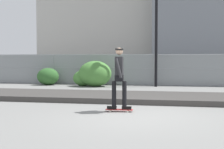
{
  "coord_description": "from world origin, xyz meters",
  "views": [
    {
      "loc": [
        0.83,
        -8.19,
        1.55
      ],
      "look_at": [
        -1.27,
        3.1,
        0.97
      ],
      "focal_mm": 48.79,
      "sensor_mm": 36.0,
      "label": 1
    }
  ],
  "objects_px": {
    "shrub_left": "(48,76)",
    "shrub_right": "(95,74)",
    "parked_car_mid": "(214,70)",
    "parked_car_near": "(110,69)",
    "street_lamp": "(156,12)",
    "skater": "(119,74)",
    "shrub_center": "(83,78)",
    "skateboard": "(119,110)"
  },
  "relations": [
    {
      "from": "skateboard",
      "to": "shrub_left",
      "type": "relative_size",
      "value": 0.61
    },
    {
      "from": "parked_car_near",
      "to": "parked_car_mid",
      "type": "distance_m",
      "value": 6.96
    },
    {
      "from": "shrub_center",
      "to": "skater",
      "type": "bearing_deg",
      "value": -67.1
    },
    {
      "from": "skateboard",
      "to": "shrub_right",
      "type": "distance_m",
      "value": 8.45
    },
    {
      "from": "skater",
      "to": "shrub_center",
      "type": "distance_m",
      "value": 8.84
    },
    {
      "from": "street_lamp",
      "to": "shrub_center",
      "type": "relative_size",
      "value": 5.69
    },
    {
      "from": "skater",
      "to": "shrub_left",
      "type": "bearing_deg",
      "value": 124.15
    },
    {
      "from": "parked_car_near",
      "to": "shrub_right",
      "type": "relative_size",
      "value": 2.36
    },
    {
      "from": "shrub_center",
      "to": "shrub_right",
      "type": "bearing_deg",
      "value": -10.87
    },
    {
      "from": "street_lamp",
      "to": "parked_car_near",
      "type": "bearing_deg",
      "value": 132.73
    },
    {
      "from": "shrub_center",
      "to": "parked_car_near",
      "type": "bearing_deg",
      "value": 77.87
    },
    {
      "from": "shrub_right",
      "to": "parked_car_mid",
      "type": "bearing_deg",
      "value": 30.66
    },
    {
      "from": "shrub_right",
      "to": "shrub_center",
      "type": "bearing_deg",
      "value": 169.13
    },
    {
      "from": "skateboard",
      "to": "street_lamp",
      "type": "distance_m",
      "value": 9.45
    },
    {
      "from": "skateboard",
      "to": "shrub_center",
      "type": "bearing_deg",
      "value": 112.9
    },
    {
      "from": "shrub_left",
      "to": "shrub_right",
      "type": "distance_m",
      "value": 3.05
    },
    {
      "from": "skater",
      "to": "street_lamp",
      "type": "xyz_separation_m",
      "value": [
        0.73,
        8.48,
        3.05
      ]
    },
    {
      "from": "skateboard",
      "to": "shrub_right",
      "type": "height_order",
      "value": "shrub_right"
    },
    {
      "from": "skateboard",
      "to": "parked_car_mid",
      "type": "relative_size",
      "value": 0.18
    },
    {
      "from": "skater",
      "to": "shrub_right",
      "type": "height_order",
      "value": "skater"
    },
    {
      "from": "street_lamp",
      "to": "parked_car_mid",
      "type": "relative_size",
      "value": 1.51
    },
    {
      "from": "skateboard",
      "to": "skater",
      "type": "xyz_separation_m",
      "value": [
        0.0,
        0.0,
        1.05
      ]
    },
    {
      "from": "parked_car_near",
      "to": "shrub_left",
      "type": "distance_m",
      "value": 4.82
    },
    {
      "from": "parked_car_near",
      "to": "shrub_right",
      "type": "bearing_deg",
      "value": -91.43
    },
    {
      "from": "skateboard",
      "to": "parked_car_near",
      "type": "relative_size",
      "value": 0.18
    },
    {
      "from": "shrub_right",
      "to": "street_lamp",
      "type": "bearing_deg",
      "value": 8.37
    },
    {
      "from": "skateboard",
      "to": "parked_car_mid",
      "type": "bearing_deg",
      "value": 70.22
    },
    {
      "from": "street_lamp",
      "to": "skater",
      "type": "bearing_deg",
      "value": -94.89
    },
    {
      "from": "skater",
      "to": "shrub_left",
      "type": "height_order",
      "value": "skater"
    },
    {
      "from": "parked_car_near",
      "to": "skater",
      "type": "bearing_deg",
      "value": -77.91
    },
    {
      "from": "street_lamp",
      "to": "parked_car_near",
      "type": "relative_size",
      "value": 1.5
    },
    {
      "from": "street_lamp",
      "to": "shrub_right",
      "type": "height_order",
      "value": "street_lamp"
    },
    {
      "from": "skater",
      "to": "parked_car_near",
      "type": "xyz_separation_m",
      "value": [
        -2.58,
        12.07,
        -0.27
      ]
    },
    {
      "from": "skateboard",
      "to": "shrub_left",
      "type": "distance_m",
      "value": 10.16
    },
    {
      "from": "skateboard",
      "to": "skater",
      "type": "relative_size",
      "value": 0.45
    },
    {
      "from": "parked_car_near",
      "to": "shrub_right",
      "type": "distance_m",
      "value": 4.09
    },
    {
      "from": "skater",
      "to": "shrub_right",
      "type": "bearing_deg",
      "value": 108.61
    },
    {
      "from": "shrub_left",
      "to": "shrub_center",
      "type": "relative_size",
      "value": 1.13
    },
    {
      "from": "parked_car_mid",
      "to": "parked_car_near",
      "type": "bearing_deg",
      "value": -179.17
    },
    {
      "from": "parked_car_mid",
      "to": "skater",
      "type": "bearing_deg",
      "value": -109.78
    },
    {
      "from": "street_lamp",
      "to": "parked_car_near",
      "type": "height_order",
      "value": "street_lamp"
    },
    {
      "from": "skateboard",
      "to": "shrub_left",
      "type": "xyz_separation_m",
      "value": [
        -5.7,
        8.4,
        0.46
      ]
    }
  ]
}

